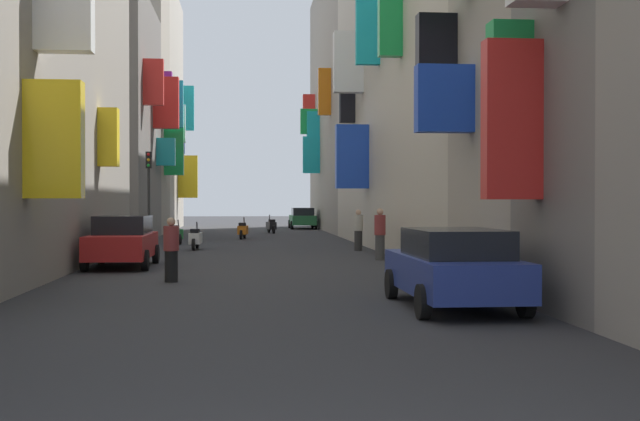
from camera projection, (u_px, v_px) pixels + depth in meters
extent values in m
plane|color=#2D2D30|center=(250.00, 248.00, 33.75)|extent=(140.00, 140.00, 0.00)
cube|color=yellow|center=(109.00, 137.00, 26.33)|extent=(0.63, 0.56, 1.91)
cube|color=yellow|center=(54.00, 140.00, 17.52)|extent=(1.23, 0.51, 2.56)
cube|color=slate|center=(91.00, 121.00, 40.89)|extent=(6.00, 10.03, 12.16)
cube|color=#19B2BF|center=(166.00, 152.00, 43.80)|extent=(1.00, 0.52, 1.50)
cube|color=purple|center=(166.00, 90.00, 45.42)|extent=(0.69, 0.59, 2.09)
cube|color=red|center=(166.00, 103.00, 42.29)|extent=(1.31, 0.60, 2.70)
cube|color=red|center=(153.00, 82.00, 37.99)|extent=(0.95, 0.38, 2.17)
cube|color=#9E9384|center=(115.00, 62.00, 48.52)|extent=(6.00, 5.42, 20.78)
cube|color=blue|center=(176.00, 136.00, 50.14)|extent=(1.04, 0.37, 2.22)
cube|color=green|center=(174.00, 150.00, 47.96)|extent=(1.15, 0.47, 3.03)
cube|color=white|center=(175.00, 124.00, 48.70)|extent=(1.20, 0.40, 2.31)
cube|color=#19B2BF|center=(173.00, 104.00, 47.21)|extent=(1.18, 0.42, 2.76)
cube|color=#B2A899|center=(134.00, 111.00, 57.00)|extent=(6.00, 11.56, 16.78)
cube|color=yellow|center=(188.00, 177.00, 58.03)|extent=(1.40, 0.36, 3.05)
cube|color=#19B2BF|center=(186.00, 108.00, 57.46)|extent=(1.18, 0.46, 3.18)
cube|color=red|center=(512.00, 120.00, 14.29)|extent=(1.02, 0.40, 2.83)
cube|color=green|center=(509.00, 82.00, 14.81)|extent=(0.76, 0.49, 2.20)
cube|color=black|center=(436.00, 60.00, 20.01)|extent=(0.97, 0.46, 2.28)
cube|color=blue|center=(444.00, 99.00, 18.49)|extent=(1.33, 0.46, 1.54)
cube|color=#BCB29E|center=(444.00, 61.00, 33.22)|extent=(6.00, 24.52, 15.60)
cube|color=green|center=(390.00, 18.00, 26.83)|extent=(0.78, 0.44, 2.61)
cube|color=white|center=(348.00, 62.00, 35.54)|extent=(1.31, 0.60, 2.68)
cube|color=#19B2BF|center=(368.00, 28.00, 31.20)|extent=(0.93, 0.35, 2.89)
cube|color=black|center=(347.00, 96.00, 38.33)|extent=(0.72, 0.64, 2.53)
cube|color=blue|center=(352.00, 157.00, 34.10)|extent=(1.39, 0.56, 2.70)
cube|color=gray|center=(365.00, 103.00, 54.84)|extent=(6.00, 18.93, 17.31)
cube|color=#19B2BF|center=(311.00, 155.00, 55.94)|extent=(1.18, 0.36, 2.55)
cube|color=#19B2BF|center=(313.00, 125.00, 56.19)|extent=(0.89, 0.64, 1.86)
cube|color=red|center=(309.00, 114.00, 59.82)|extent=(0.89, 0.57, 2.89)
cube|color=orange|center=(324.00, 92.00, 48.85)|extent=(0.77, 0.43, 2.84)
cube|color=green|center=(310.00, 122.00, 56.37)|extent=(1.32, 0.40, 1.76)
cube|color=#236638|center=(302.00, 220.00, 57.25)|extent=(1.67, 4.23, 0.65)
cube|color=black|center=(303.00, 212.00, 57.03)|extent=(1.47, 2.37, 0.54)
cylinder|color=black|center=(290.00, 224.00, 58.57)|extent=(0.18, 0.60, 0.60)
cylinder|color=black|center=(312.00, 224.00, 58.72)|extent=(0.18, 0.60, 0.60)
cylinder|color=black|center=(292.00, 225.00, 55.79)|extent=(0.18, 0.60, 0.60)
cylinder|color=black|center=(316.00, 225.00, 55.94)|extent=(0.18, 0.60, 0.60)
cube|color=#B21E1E|center=(122.00, 246.00, 24.13)|extent=(1.70, 4.16, 0.70)
cube|color=black|center=(123.00, 225.00, 24.33)|extent=(1.49, 2.33, 0.55)
cylinder|color=black|center=(145.00, 260.00, 22.85)|extent=(0.18, 0.60, 0.60)
cylinder|color=black|center=(84.00, 261.00, 22.69)|extent=(0.18, 0.60, 0.60)
cylinder|color=black|center=(156.00, 254.00, 25.58)|extent=(0.18, 0.60, 0.60)
cylinder|color=black|center=(102.00, 254.00, 25.42)|extent=(0.18, 0.60, 0.60)
cube|color=navy|center=(452.00, 274.00, 15.00)|extent=(1.78, 4.40, 0.67)
cube|color=black|center=(456.00, 243.00, 14.78)|extent=(1.56, 2.47, 0.51)
cylinder|color=black|center=(391.00, 284.00, 16.37)|extent=(0.18, 0.60, 0.60)
cylinder|color=black|center=(476.00, 283.00, 16.54)|extent=(0.18, 0.60, 0.60)
cylinder|color=black|center=(423.00, 302.00, 13.48)|extent=(0.18, 0.60, 0.60)
cylinder|color=black|center=(526.00, 301.00, 13.64)|extent=(0.18, 0.60, 0.60)
cube|color=#287F3D|center=(176.00, 234.00, 37.16)|extent=(0.78, 1.19, 0.45)
cube|color=black|center=(175.00, 227.00, 37.34)|extent=(0.48, 0.63, 0.16)
cylinder|color=#4C4C51|center=(179.00, 227.00, 36.65)|extent=(0.15, 0.28, 0.68)
cylinder|color=black|center=(179.00, 239.00, 36.53)|extent=(0.25, 0.49, 0.48)
cylinder|color=black|center=(172.00, 238.00, 37.79)|extent=(0.25, 0.49, 0.48)
cube|color=black|center=(271.00, 226.00, 49.45)|extent=(0.63, 1.25, 0.45)
cube|color=black|center=(272.00, 221.00, 49.23)|extent=(0.41, 0.61, 0.16)
cylinder|color=#4C4C51|center=(269.00, 220.00, 50.02)|extent=(0.10, 0.28, 0.68)
cylinder|color=black|center=(269.00, 229.00, 50.17)|extent=(0.18, 0.49, 0.48)
cylinder|color=black|center=(274.00, 230.00, 48.73)|extent=(0.18, 0.49, 0.48)
cube|color=silver|center=(195.00, 238.00, 32.79)|extent=(0.50, 1.10, 0.45)
cube|color=black|center=(195.00, 231.00, 32.59)|extent=(0.35, 0.58, 0.16)
cylinder|color=#4C4C51|center=(197.00, 230.00, 33.33)|extent=(0.08, 0.28, 0.68)
cylinder|color=black|center=(197.00, 243.00, 33.47)|extent=(0.13, 0.49, 0.48)
cylinder|color=black|center=(193.00, 245.00, 32.12)|extent=(0.13, 0.49, 0.48)
cube|color=orange|center=(243.00, 230.00, 42.07)|extent=(0.58, 1.10, 0.45)
cube|color=black|center=(242.00, 224.00, 41.87)|extent=(0.39, 0.60, 0.16)
cylinder|color=#4C4C51|center=(244.00, 223.00, 42.59)|extent=(0.10, 0.28, 0.68)
cylinder|color=black|center=(245.00, 234.00, 42.73)|extent=(0.16, 0.49, 0.48)
cylinder|color=black|center=(241.00, 235.00, 41.41)|extent=(0.16, 0.49, 0.48)
cylinder|color=black|center=(171.00, 266.00, 19.70)|extent=(0.38, 0.38, 0.77)
cylinder|color=maroon|center=(171.00, 238.00, 19.69)|extent=(0.45, 0.45, 0.61)
sphere|color=tan|center=(171.00, 222.00, 19.68)|extent=(0.21, 0.21, 0.21)
cylinder|color=#3E3E3E|center=(380.00, 247.00, 27.03)|extent=(0.45, 0.45, 0.85)
cylinder|color=maroon|center=(380.00, 225.00, 27.02)|extent=(0.54, 0.54, 0.67)
sphere|color=tan|center=(380.00, 212.00, 27.02)|extent=(0.23, 0.23, 0.23)
cylinder|color=#282828|center=(358.00, 241.00, 32.07)|extent=(0.38, 0.38, 0.80)
cylinder|color=#B2AD9E|center=(358.00, 223.00, 32.06)|extent=(0.45, 0.45, 0.63)
sphere|color=tan|center=(358.00, 212.00, 32.05)|extent=(0.22, 0.22, 0.22)
cylinder|color=#2D2D2D|center=(149.00, 206.00, 36.50)|extent=(0.12, 0.12, 3.47)
cube|color=black|center=(149.00, 160.00, 36.48)|extent=(0.26, 0.26, 0.75)
sphere|color=red|center=(148.00, 154.00, 36.34)|extent=(0.14, 0.14, 0.14)
sphere|color=orange|center=(148.00, 160.00, 36.34)|extent=(0.14, 0.14, 0.14)
sphere|color=green|center=(148.00, 165.00, 36.34)|extent=(0.14, 0.14, 0.14)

